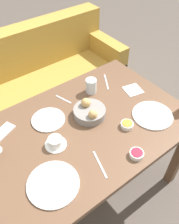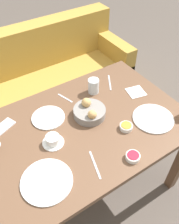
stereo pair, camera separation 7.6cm
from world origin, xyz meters
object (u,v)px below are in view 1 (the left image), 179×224
Objects in this scene: plate_far_center at (48,120)px; fork_silver at (106,82)px; jam_bowl_honey at (127,125)px; water_tumbler at (91,86)px; knife_silver at (100,164)px; plate_near_right at (152,115)px; napkin at (133,90)px; cell_phone at (3,132)px; bread_basket at (89,112)px; coffee_cup at (55,142)px; jam_bowl_berry at (137,154)px; spoon_coffee at (63,99)px; couch at (35,86)px; plate_near_left at (53,184)px.

fork_silver is at bearing 8.21° from plate_far_center.
jam_bowl_honey is (0.36, -0.34, 0.01)m from plate_far_center.
knife_silver is (-0.33, -0.51, -0.05)m from water_tumbler.
plate_near_right is 1.84× the size of napkin.
cell_phone is at bearing 151.26° from plate_near_right.
napkin is at bearing 1.50° from bread_basket.
napkin is at bearing 6.65° from coffee_cup.
water_tumbler reaches higher than plate_far_center.
fork_silver is (0.32, 0.20, -0.03)m from bread_basket.
water_tumbler is at bearing 56.86° from knife_silver.
coffee_cup is 0.46m from jam_bowl_berry.
jam_bowl_honey is 0.60× the size of spoon_coffee.
water_tumbler is 0.60× the size of knife_silver.
plate_far_center is 1.67× the size of coffee_cup.
bread_basket is 1.24× the size of cell_phone.
plate_far_center is 0.21m from spoon_coffee.
coffee_cup is 0.34m from cell_phone.
fork_silver is at bearing 0.01° from cell_phone.
bread_basket is 1.95× the size of water_tumbler.
water_tumbler reaches higher than couch.
couch reaches higher than coffee_cup.
water_tumbler is (0.59, 0.46, 0.05)m from plate_near_left.
jam_bowl_berry is at bearing -64.65° from plate_far_center.
fork_silver is 0.95× the size of cell_phone.
plate_near_right is at bearing -28.74° from cell_phone.
plate_far_center is at bearing 115.35° from jam_bowl_berry.
coffee_cup reaches higher than cell_phone.
water_tumbler is 0.67× the size of fork_silver.
cell_phone is at bearing 163.73° from plate_far_center.
coffee_cup is at bearing 163.94° from plate_near_right.
plate_far_center reaches higher than napkin.
knife_silver is 0.62m from cell_phone.
plate_far_center is at bearing -171.79° from fork_silver.
knife_silver and spoon_coffee have the same top height.
plate_near_right is 1.64× the size of fork_silver.
cell_phone reaches higher than fork_silver.
plate_near_right reaches higher than napkin.
water_tumbler is 0.52m from coffee_cup.
coffee_cup is 0.96× the size of spoon_coffee.
water_tumbler is at bearing -172.19° from fork_silver.
cell_phone is (-0.27, 0.08, -0.00)m from plate_far_center.
napkin is (0.85, 0.29, -0.00)m from plate_near_left.
plate_near_right is at bearing 27.02° from jam_bowl_berry.
bread_basket is at bearing 61.37° from knife_silver.
plate_near_right is at bearing -37.82° from bread_basket.
plate_near_left is at bearing -174.19° from jam_bowl_honey.
cell_phone is (-0.82, -0.00, 0.00)m from fork_silver.
plate_near_left is 0.75m from water_tumbler.
spoon_coffee is at bearing 50.74° from coffee_cup.
knife_silver is (-0.18, -0.33, -0.03)m from bread_basket.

